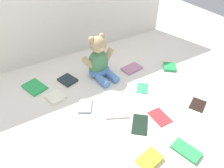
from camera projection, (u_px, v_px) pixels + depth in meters
ground_plane at (101, 89)px, 1.30m from camera, size 3.20×3.20×0.00m
backdrop_drape at (64, 5)px, 1.40m from camera, size 1.65×0.03×0.72m
teddy_bear at (99, 61)px, 1.34m from camera, size 0.23×0.21×0.28m
book_case_0 at (117, 112)px, 1.14m from camera, size 0.15×0.13×0.01m
book_case_1 at (169, 67)px, 1.46m from camera, size 0.12×0.13×0.02m
book_case_2 at (150, 159)px, 0.92m from camera, size 0.12×0.09×0.02m
book_case_3 at (68, 80)px, 1.36m from camera, size 0.12×0.13×0.01m
book_case_4 at (85, 106)px, 1.18m from camera, size 0.12×0.13×0.01m
book_case_5 at (160, 117)px, 1.12m from camera, size 0.08×0.12×0.01m
book_case_6 at (132, 68)px, 1.45m from camera, size 0.14×0.10×0.01m
book_case_7 at (186, 150)px, 0.96m from camera, size 0.10×0.14×0.01m
book_case_8 at (55, 97)px, 1.23m from camera, size 0.11×0.11×0.02m
book_case_9 at (142, 88)px, 1.30m from camera, size 0.11×0.12×0.01m
book_case_10 at (140, 124)px, 1.08m from camera, size 0.14×0.15×0.01m
book_case_11 at (35, 87)px, 1.30m from camera, size 0.14×0.16×0.01m
book_case_12 at (198, 104)px, 1.19m from camera, size 0.13×0.11×0.01m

